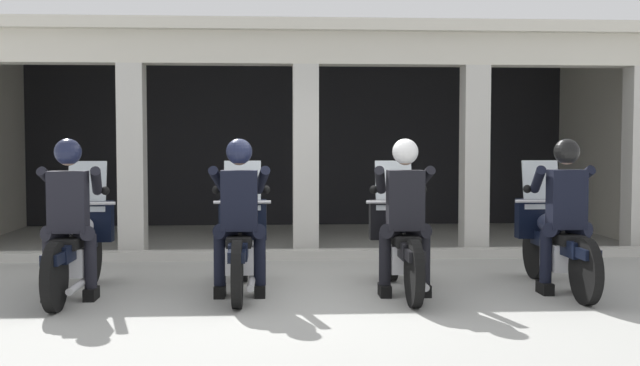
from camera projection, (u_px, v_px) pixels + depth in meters
ground_plane at (308, 250)px, 10.92m from camera, size 80.00×80.00×0.00m
station_building at (300, 113)px, 12.67m from camera, size 10.59×4.38×3.21m
kerb_strip at (307, 254)px, 10.10m from camera, size 10.09×0.24×0.12m
motorcycle_far_left at (78, 245)px, 7.73m from camera, size 0.62×2.04×1.35m
police_officer_far_left at (69, 205)px, 7.42m from camera, size 0.63×0.61×1.58m
motorcycle_center_left at (241, 243)px, 7.89m from camera, size 0.62×2.04×1.35m
police_officer_center_left at (239, 203)px, 7.59m from camera, size 0.63×0.61×1.58m
motorcycle_center_right at (400, 243)px, 7.93m from camera, size 0.62×2.04×1.35m
police_officer_center_right at (405, 203)px, 7.62m from camera, size 0.63×0.61×1.58m
motorcycle_far_right at (555, 241)px, 8.05m from camera, size 0.62×2.04×1.35m
police_officer_far_right at (565, 202)px, 7.74m from camera, size 0.63×0.61×1.58m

